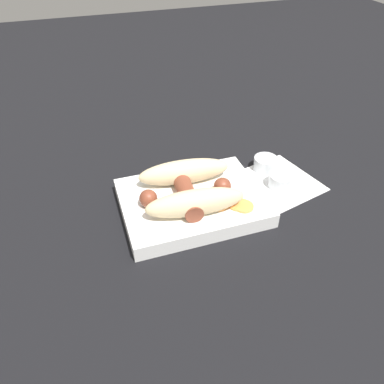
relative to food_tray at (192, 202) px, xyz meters
The scene contains 8 objects.
ground_plane 0.01m from the food_tray, ahead, with size 3.00×3.00×0.00m, color black.
food_tray is the anchor object (origin of this frame).
bread_roll 0.04m from the food_tray, 14.70° to the right, with size 0.18×0.15×0.05m.
sausage 0.03m from the food_tray, 14.07° to the left, with size 0.17×0.14×0.03m.
pickled_veggies 0.08m from the food_tray, 142.36° to the left, with size 0.08×0.07×0.00m.
napkin 0.19m from the food_tray, behind, with size 0.18×0.18×0.00m.
condiment_cup_near 0.19m from the food_tray, behind, with size 0.05×0.05×0.03m.
condiment_cup_far 0.20m from the food_tray, 159.36° to the right, with size 0.05×0.05×0.03m.
Camera 1 is at (0.17, 0.50, 0.46)m, focal length 35.00 mm.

